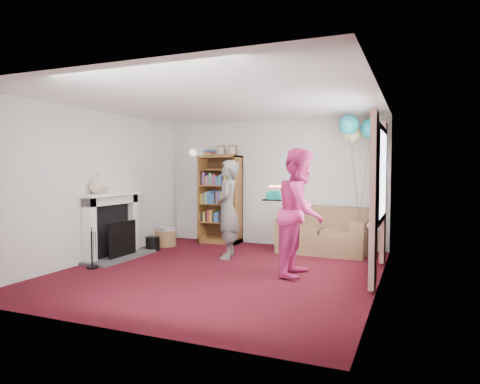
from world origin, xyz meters
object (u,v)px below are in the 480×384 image
at_px(person_magenta, 301,212).
at_px(birthday_cake, 275,196).
at_px(bookcase, 221,200).
at_px(sofa, 324,235).
at_px(person_striped, 228,209).

xyz_separation_m(person_magenta, birthday_cake, (-0.48, 0.28, 0.20)).
bearing_deg(person_magenta, bookcase, 46.68).
distance_m(bookcase, sofa, 2.28).
bearing_deg(person_striped, person_magenta, 48.24).
relative_size(bookcase, person_magenta, 1.10).
relative_size(bookcase, person_striped, 1.20).
relative_size(bookcase, sofa, 1.29).
bearing_deg(birthday_cake, person_striped, 157.59).
bearing_deg(sofa, bookcase, 176.75).
distance_m(person_magenta, birthday_cake, 0.59).
height_order(person_striped, birthday_cake, person_striped).
distance_m(person_striped, person_magenta, 1.61).
distance_m(bookcase, person_magenta, 3.03).
height_order(sofa, person_striped, person_striped).
height_order(person_magenta, birthday_cake, person_magenta).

